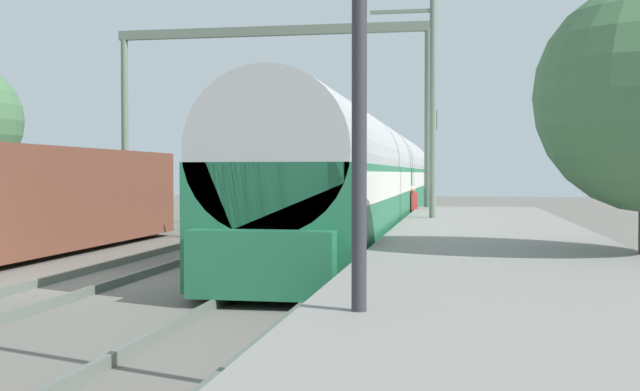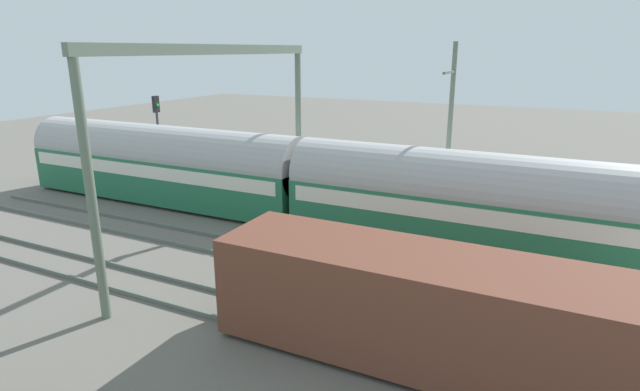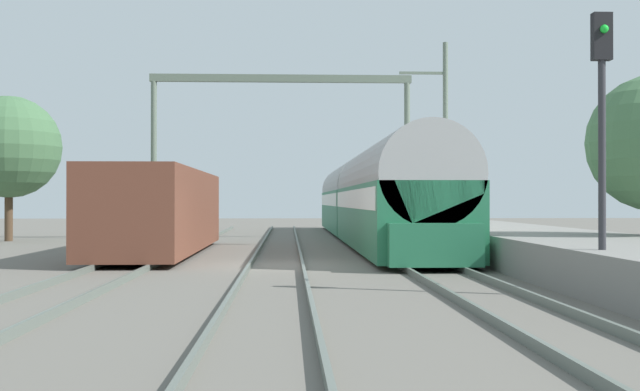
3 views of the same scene
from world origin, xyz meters
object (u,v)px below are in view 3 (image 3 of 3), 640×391
at_px(passenger_train, 368,198).
at_px(person_crossing, 402,218).
at_px(railway_signal_near, 602,116).
at_px(freight_car, 161,211).
at_px(catenary_gantry, 281,121).
at_px(railway_signal_far, 383,176).

relative_size(passenger_train, person_crossing, 18.99).
bearing_deg(railway_signal_near, person_crossing, 91.95).
height_order(passenger_train, person_crossing, passenger_train).
distance_m(freight_car, railway_signal_near, 16.32).
bearing_deg(freight_car, catenary_gantry, 68.29).
distance_m(passenger_train, person_crossing, 1.83).
bearing_deg(freight_car, railway_signal_near, -50.54).
relative_size(freight_car, person_crossing, 7.51).
relative_size(passenger_train, freight_car, 2.53).
height_order(railway_signal_far, catenary_gantry, catenary_gantry).
bearing_deg(railway_signal_far, person_crossing, -92.26).
bearing_deg(passenger_train, person_crossing, -16.66).
distance_m(railway_signal_near, railway_signal_far, 31.58).
bearing_deg(passenger_train, railway_signal_far, 79.31).
relative_size(railway_signal_near, catenary_gantry, 0.43).
distance_m(passenger_train, catenary_gantry, 5.59).
height_order(railway_signal_near, catenary_gantry, catenary_gantry).
distance_m(freight_car, railway_signal_far, 21.61).
distance_m(railway_signal_far, catenary_gantry, 10.96).
height_order(person_crossing, catenary_gantry, catenary_gantry).
xyz_separation_m(freight_car, railway_signal_far, (10.01, 19.06, 1.86)).
xyz_separation_m(railway_signal_near, railway_signal_far, (-0.30, 31.58, -0.10)).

